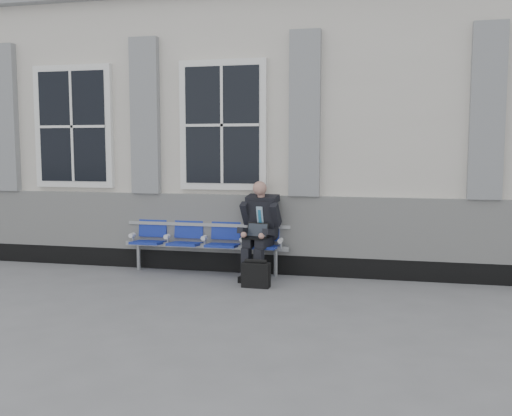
# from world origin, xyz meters

# --- Properties ---
(ground) EXTENTS (70.00, 70.00, 0.00)m
(ground) POSITION_xyz_m (0.00, 0.00, 0.00)
(ground) COLOR slate
(ground) RESTS_ON ground
(station_building) EXTENTS (14.40, 4.40, 4.49)m
(station_building) POSITION_xyz_m (-0.02, 3.47, 2.22)
(station_building) COLOR beige
(station_building) RESTS_ON ground
(bench) EXTENTS (2.60, 0.47, 0.91)m
(bench) POSITION_xyz_m (0.10, 1.32, 0.55)
(bench) COLOR #9EA0A3
(bench) RESTS_ON ground
(businessman) EXTENTS (0.61, 0.81, 1.43)m
(businessman) POSITION_xyz_m (0.98, 1.19, 0.77)
(businessman) COLOR black
(businessman) RESTS_ON ground
(briefcase) EXTENTS (0.39, 0.18, 0.39)m
(briefcase) POSITION_xyz_m (1.07, 0.58, 0.18)
(briefcase) COLOR black
(briefcase) RESTS_ON ground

